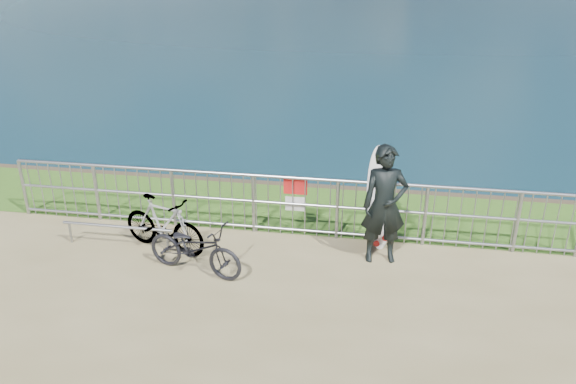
% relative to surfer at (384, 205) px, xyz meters
% --- Properties ---
extents(grass_strip, '(120.00, 120.00, 0.00)m').
position_rel_surfer_xyz_m(grass_strip, '(-1.79, 1.73, -0.98)').
color(grass_strip, '#2E5B19').
rests_on(grass_strip, ground).
extents(railing, '(10.06, 0.10, 1.13)m').
position_rel_surfer_xyz_m(railing, '(-1.77, 0.63, -0.41)').
color(railing, gray).
rests_on(railing, ground).
extents(surfer, '(0.80, 0.60, 1.98)m').
position_rel_surfer_xyz_m(surfer, '(0.00, 0.00, 0.00)').
color(surfer, black).
rests_on(surfer, ground).
extents(surfboard, '(0.59, 0.56, 1.79)m').
position_rel_surfer_xyz_m(surfboard, '(-0.08, 0.47, -0.17)').
color(surfboard, white).
rests_on(surfboard, ground).
extents(bicycle_near, '(1.75, 0.97, 0.87)m').
position_rel_surfer_xyz_m(bicycle_near, '(-2.89, -0.91, -0.55)').
color(bicycle_near, black).
rests_on(bicycle_near, ground).
extents(bicycle_far, '(1.69, 0.93, 0.98)m').
position_rel_surfer_xyz_m(bicycle_far, '(-3.63, -0.29, -0.50)').
color(bicycle_far, black).
rests_on(bicycle_far, ground).
extents(bike_rack, '(1.98, 0.05, 0.41)m').
position_rel_surfer_xyz_m(bike_rack, '(-4.47, -0.32, -0.65)').
color(bike_rack, gray).
rests_on(bike_rack, ground).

